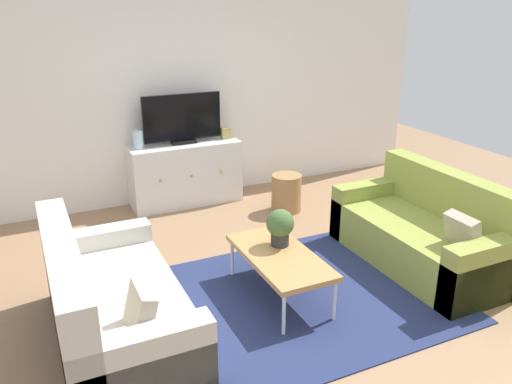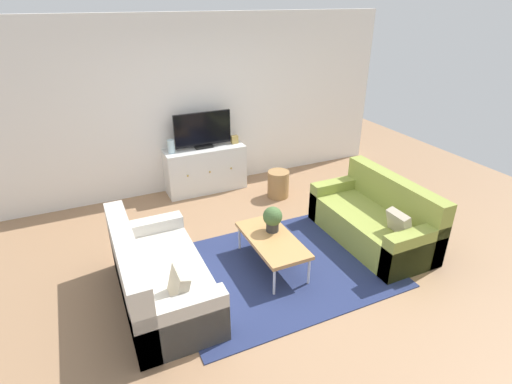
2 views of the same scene
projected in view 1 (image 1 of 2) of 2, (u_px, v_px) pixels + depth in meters
ground_plane at (283, 291)px, 4.29m from camera, size 10.00×10.00×0.00m
wall_back at (182, 85)px, 5.98m from camera, size 6.40×0.12×2.70m
area_rug at (291, 299)px, 4.17m from camera, size 2.50×1.90×0.01m
couch_left_side at (106, 310)px, 3.54m from camera, size 0.84×1.67×0.84m
couch_right_side at (428, 234)px, 4.68m from camera, size 0.84×1.67×0.84m
coffee_table at (280, 257)px, 4.09m from camera, size 0.51×1.03×0.39m
potted_plant at (280, 226)px, 4.18m from camera, size 0.23×0.23×0.31m
tv_console at (185, 173)px, 6.05m from camera, size 1.28×0.47×0.73m
flat_screen_tv at (182, 119)px, 5.84m from camera, size 0.91×0.16×0.57m
glass_vase at (138, 140)px, 5.68m from camera, size 0.11×0.11×0.20m
mantel_clock at (226, 133)px, 6.11m from camera, size 0.11×0.07×0.13m
wicker_basket at (286, 193)px, 5.87m from camera, size 0.34×0.34×0.43m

